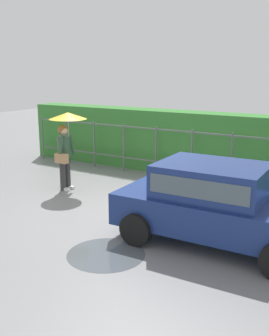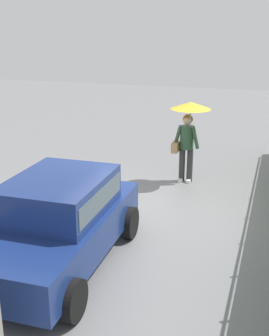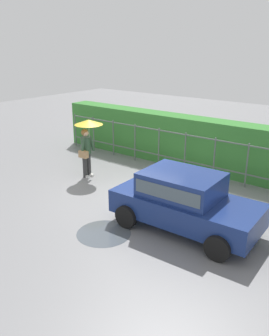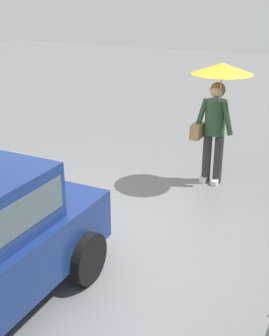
% 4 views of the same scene
% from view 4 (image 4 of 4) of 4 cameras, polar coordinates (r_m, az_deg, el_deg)
% --- Properties ---
extents(ground_plane, '(40.00, 40.00, 0.00)m').
position_cam_4_polar(ground_plane, '(5.96, -2.01, -8.84)').
color(ground_plane, slate).
extents(pedestrian, '(0.97, 0.97, 2.05)m').
position_cam_4_polar(pedestrian, '(7.21, 10.83, 9.02)').
color(pedestrian, '#333333').
rests_on(pedestrian, ground).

